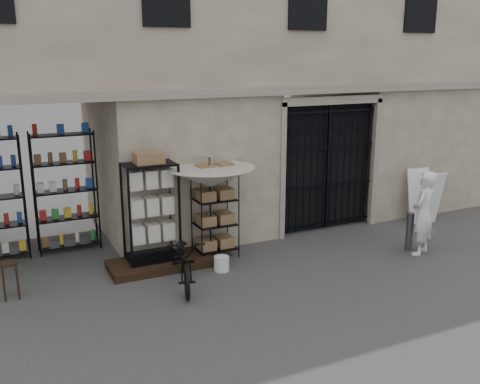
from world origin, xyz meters
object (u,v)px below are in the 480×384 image
white_bucket (222,263)px  easel_sign (424,197)px  shopkeeper (420,254)px  display_cabinet (151,217)px  wooden_stool (10,279)px  steel_bollard (410,232)px  bicycle (185,285)px  wire_rack (215,214)px  market_umbrella (210,172)px

white_bucket → easel_sign: 5.63m
shopkeeper → easel_sign: bearing=-162.7°
white_bucket → easel_sign: easel_sign is taller
display_cabinet → wooden_stool: (-2.54, -0.33, -0.66)m
shopkeeper → easel_sign: easel_sign is taller
easel_sign → steel_bollard: bearing=-134.0°
bicycle → steel_bollard: (4.82, -0.33, 0.40)m
wire_rack → steel_bollard: 4.07m
market_umbrella → steel_bollard: size_ratio=3.09×
display_cabinet → steel_bollard: size_ratio=2.53×
shopkeeper → display_cabinet: bearing=-45.9°
white_bucket → steel_bollard: (3.97, -0.66, 0.26)m
display_cabinet → market_umbrella: 1.40m
wire_rack → easel_sign: 5.38m
market_umbrella → steel_bollard: bearing=-18.2°
market_umbrella → bicycle: market_umbrella is taller
easel_sign → wire_rack: bearing=-174.1°
white_bucket → steel_bollard: bearing=-9.4°
display_cabinet → steel_bollard: 5.31m
white_bucket → wooden_stool: size_ratio=0.45×
market_umbrella → bicycle: (-0.88, -0.96, -1.79)m
market_umbrella → white_bucket: 1.77m
white_bucket → easel_sign: (5.57, 0.61, 0.53)m
white_bucket → market_umbrella: bearing=86.3°
display_cabinet → shopkeeper: (5.15, -1.68, -0.99)m
market_umbrella → shopkeeper: size_ratio=1.43×
steel_bollard → easel_sign: size_ratio=0.63×
wooden_stool → steel_bollard: (7.63, -1.07, 0.06)m
market_umbrella → steel_bollard: 4.37m
wooden_stool → steel_bollard: size_ratio=0.80×
display_cabinet → shopkeeper: size_ratio=1.17×
wooden_stool → steel_bollard: 7.71m
market_umbrella → steel_bollard: market_umbrella is taller
wire_rack → shopkeeper: 4.29m
bicycle → easel_sign: size_ratio=1.41×
display_cabinet → white_bucket: size_ratio=7.04×
wire_rack → steel_bollard: (3.78, -1.42, -0.48)m
bicycle → shopkeeper: bicycle is taller
steel_bollard → easel_sign: easel_sign is taller
wire_rack → steel_bollard: size_ratio=2.24×
bicycle → market_umbrella: bearing=62.3°
wire_rack → steel_bollard: bearing=-5.7°
display_cabinet → bicycle: (0.27, -1.07, -0.99)m
wire_rack → market_umbrella: market_umbrella is taller
bicycle → shopkeeper: bearing=7.9°
shopkeeper → steel_bollard: bearing=-105.4°
bicycle → steel_bollard: bicycle is taller
display_cabinet → white_bucket: 1.59m
white_bucket → steel_bollard: steel_bollard is taller
display_cabinet → wire_rack: 1.31m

